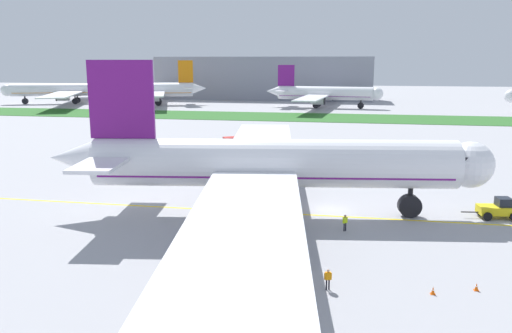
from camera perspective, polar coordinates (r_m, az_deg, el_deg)
ground_plane at (r=57.86m, az=8.14°, el=-4.82°), size 600.00×600.00×0.00m
apron_taxi_line at (r=55.73m, az=8.05°, el=-5.45°), size 280.00×0.36×0.01m
grass_median_strip at (r=151.62m, az=9.68°, el=5.35°), size 320.00×24.00×0.10m
airliner_foreground at (r=54.19m, az=1.32°, el=0.24°), size 46.81×74.00×16.41m
pushback_tug at (r=59.96m, az=25.34°, el=-4.27°), size 5.76×2.79×2.21m
ground_crew_wingwalker_port at (r=50.86m, az=9.87°, el=-6.01°), size 0.49×0.46×1.65m
ground_crew_marshaller_front at (r=38.22m, az=8.00°, el=-12.10°), size 0.55×0.31×1.59m
traffic_cone_near_nose at (r=39.56m, az=19.08°, el=-12.89°), size 0.36×0.36×0.58m
traffic_cone_port_wing at (r=41.25m, az=23.32°, el=-12.19°), size 0.36×0.36×0.58m
service_truck_baggage_loader at (r=91.90m, az=-2.23°, el=2.45°), size 5.04×3.96×2.99m
parked_airliner_far_left at (r=213.36m, az=-20.07°, el=7.99°), size 47.25×76.99×15.41m
parked_airliner_far_centre at (r=196.84m, az=-11.42°, el=8.32°), size 38.17×59.04×16.52m
parked_airliner_far_right at (r=183.84m, az=7.46°, el=8.06°), size 41.33×64.84×14.90m
terminal_building at (r=224.04m, az=0.86°, el=9.80°), size 91.82×20.00×18.00m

